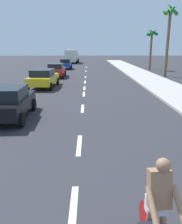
% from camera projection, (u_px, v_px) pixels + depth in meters
% --- Properties ---
extents(ground_plane, '(160.00, 160.00, 0.00)m').
position_uv_depth(ground_plane, '(84.00, 89.00, 19.03)').
color(ground_plane, '#2D2D33').
extents(sidewalk_strip, '(3.60, 80.00, 0.14)m').
position_uv_depth(sidewalk_strip, '(160.00, 84.00, 21.02)').
color(sidewalk_strip, '#B2ADA3').
rests_on(sidewalk_strip, ground).
extents(lane_stripe_1, '(0.16, 1.80, 0.01)m').
position_uv_depth(lane_stripe_1, '(73.00, 211.00, 4.87)').
color(lane_stripe_1, white).
rests_on(lane_stripe_1, ground).
extents(lane_stripe_2, '(0.16, 1.80, 0.01)m').
position_uv_depth(lane_stripe_2, '(79.00, 145.00, 8.19)').
color(lane_stripe_2, white).
rests_on(lane_stripe_2, ground).
extents(lane_stripe_3, '(0.16, 1.80, 0.01)m').
position_uv_depth(lane_stripe_3, '(83.00, 108.00, 13.07)').
color(lane_stripe_3, white).
rests_on(lane_stripe_3, ground).
extents(lane_stripe_4, '(0.16, 1.80, 0.01)m').
position_uv_depth(lane_stripe_4, '(84.00, 94.00, 17.08)').
color(lane_stripe_4, white).
rests_on(lane_stripe_4, ground).
extents(lane_stripe_5, '(0.16, 1.80, 0.01)m').
position_uv_depth(lane_stripe_5, '(84.00, 88.00, 19.55)').
color(lane_stripe_5, white).
rests_on(lane_stripe_5, ground).
extents(lane_stripe_6, '(0.16, 1.80, 0.01)m').
position_uv_depth(lane_stripe_6, '(85.00, 82.00, 22.94)').
color(lane_stripe_6, white).
rests_on(lane_stripe_6, ground).
extents(lane_stripe_7, '(0.16, 1.80, 0.01)m').
position_uv_depth(lane_stripe_7, '(85.00, 77.00, 26.79)').
color(lane_stripe_7, white).
rests_on(lane_stripe_7, ground).
extents(lane_stripe_8, '(0.16, 1.80, 0.01)m').
position_uv_depth(lane_stripe_8, '(86.00, 71.00, 33.33)').
color(lane_stripe_8, white).
rests_on(lane_stripe_8, ground).
extents(lane_stripe_9, '(0.16, 1.80, 0.01)m').
position_uv_depth(lane_stripe_9, '(86.00, 67.00, 40.02)').
color(lane_stripe_9, white).
rests_on(lane_stripe_9, ground).
extents(cyclist, '(0.65, 1.71, 1.82)m').
position_uv_depth(cyclist, '(157.00, 218.00, 3.52)').
color(cyclist, black).
rests_on(cyclist, ground).
extents(parked_car_black, '(2.05, 4.19, 1.57)m').
position_uv_depth(parked_car_black, '(9.00, 101.00, 11.08)').
color(parked_car_black, black).
rests_on(parked_car_black, ground).
extents(parked_car_yellow, '(2.25, 4.61, 1.57)m').
position_uv_depth(parked_car_yellow, '(43.00, 78.00, 19.72)').
color(parked_car_yellow, gold).
rests_on(parked_car_yellow, ground).
extents(parked_car_red, '(1.99, 4.25, 1.57)m').
position_uv_depth(parked_car_red, '(56.00, 70.00, 26.53)').
color(parked_car_red, red).
rests_on(parked_car_red, ground).
extents(parked_car_blue, '(1.84, 3.93, 1.57)m').
position_uv_depth(parked_car_blue, '(66.00, 64.00, 36.41)').
color(parked_car_blue, '#1E389E').
rests_on(parked_car_blue, ground).
extents(delivery_truck, '(2.90, 6.34, 2.80)m').
position_uv_depth(delivery_truck, '(72.00, 56.00, 49.86)').
color(delivery_truck, beige).
rests_on(delivery_truck, ground).
extents(palm_tree_far, '(1.86, 1.69, 8.18)m').
position_uv_depth(palm_tree_far, '(170.00, 22.00, 25.61)').
color(palm_tree_far, brown).
rests_on(palm_tree_far, ground).
extents(palm_tree_distant, '(1.80, 1.68, 6.20)m').
position_uv_depth(palm_tree_distant, '(152.00, 38.00, 34.15)').
color(palm_tree_distant, brown).
rests_on(palm_tree_distant, ground).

